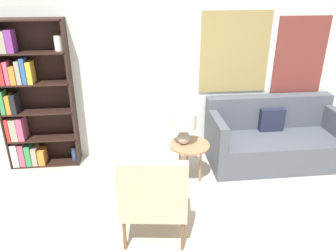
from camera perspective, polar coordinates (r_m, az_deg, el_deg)
The scene contains 7 objects.
ground_plane at distance 3.57m, azimuth 2.20°, elevation -19.89°, with size 14.00×14.00×0.00m, color #B2A899.
wall_back at distance 4.72m, azimuth -0.43°, elevation 10.36°, with size 6.40×0.08×2.70m.
bookshelf at distance 4.86m, azimuth -23.41°, elevation 3.95°, with size 0.96×0.30×2.04m.
armchair at distance 3.27m, azimuth -2.52°, elevation -11.99°, with size 0.73×0.69×1.00m.
couch at distance 5.05m, azimuth 17.77°, elevation -2.25°, with size 1.89×0.89×0.92m.
side_table at distance 4.27m, azimuth 3.75°, elevation -3.85°, with size 0.53×0.53×0.54m.
table_lamp at distance 4.12m, azimuth 2.76°, elevation 0.40°, with size 0.32×0.32×0.43m.
Camera 1 is at (-0.41, -2.53, 2.49)m, focal length 35.00 mm.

